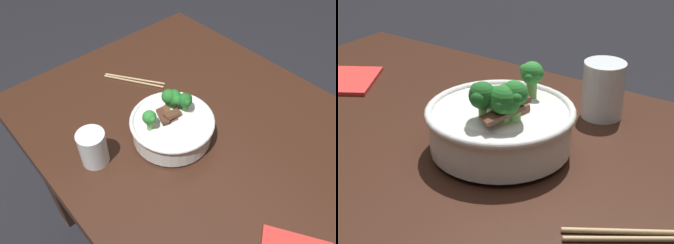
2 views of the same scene
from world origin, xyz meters
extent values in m
cube|color=#381E14|center=(0.00, 0.00, 0.73)|extent=(1.12, 0.84, 0.06)
cube|color=#381E14|center=(0.48, -0.34, 0.35)|extent=(0.09, 0.09, 0.70)
cylinder|color=white|center=(-0.05, -0.09, 0.76)|extent=(0.09, 0.09, 0.01)
cylinder|color=white|center=(-0.05, -0.09, 0.80)|extent=(0.22, 0.22, 0.06)
torus|color=white|center=(-0.05, -0.09, 0.83)|extent=(0.23, 0.23, 0.01)
ellipsoid|color=white|center=(-0.05, -0.09, 0.81)|extent=(0.18, 0.18, 0.06)
cube|color=#563323|center=(-0.05, -0.09, 0.85)|extent=(0.02, 0.05, 0.02)
cube|color=#563323|center=(-0.08, -0.04, 0.85)|extent=(0.05, 0.07, 0.02)
cube|color=#4C2B1E|center=(-0.06, -0.11, 0.85)|extent=(0.06, 0.04, 0.01)
cube|color=brown|center=(-0.07, -0.09, 0.84)|extent=(0.06, 0.03, 0.02)
cylinder|color=#6BA84C|center=(-0.05, -0.04, 0.84)|extent=(0.01, 0.01, 0.03)
sphere|color=#1E6023|center=(-0.05, -0.04, 0.87)|extent=(0.04, 0.04, 0.04)
sphere|color=#1E6023|center=(-0.04, -0.05, 0.88)|extent=(0.02, 0.02, 0.02)
sphere|color=#1E6023|center=(-0.06, -0.03, 0.87)|extent=(0.02, 0.02, 0.02)
cylinder|color=#6BA84C|center=(-0.07, -0.15, 0.85)|extent=(0.02, 0.02, 0.03)
sphere|color=#2D8433|center=(-0.07, -0.15, 0.87)|extent=(0.04, 0.04, 0.04)
sphere|color=#2D8433|center=(-0.05, -0.15, 0.87)|extent=(0.02, 0.02, 0.02)
sphere|color=#2D8433|center=(-0.07, -0.14, 0.87)|extent=(0.02, 0.02, 0.02)
cylinder|color=#7AB256|center=(-0.08, -0.05, 0.84)|extent=(0.01, 0.01, 0.02)
sphere|color=#237028|center=(-0.08, -0.05, 0.87)|extent=(0.05, 0.05, 0.05)
sphere|color=#237028|center=(-0.07, -0.05, 0.87)|extent=(0.03, 0.03, 0.03)
sphere|color=#237028|center=(-0.09, -0.04, 0.86)|extent=(0.02, 0.02, 0.02)
cylinder|color=#5B9947|center=(-0.09, -0.06, 0.85)|extent=(0.02, 0.02, 0.03)
sphere|color=#237028|center=(-0.09, -0.06, 0.87)|extent=(0.04, 0.04, 0.04)
sphere|color=#237028|center=(-0.08, -0.06, 0.87)|extent=(0.02, 0.02, 0.02)
sphere|color=#237028|center=(-0.10, -0.05, 0.87)|extent=(0.02, 0.02, 0.02)
cylinder|color=white|center=(-0.13, -0.29, 0.76)|extent=(0.07, 0.07, 0.00)
cylinder|color=white|center=(-0.13, -0.29, 0.81)|extent=(0.07, 0.07, 0.10)
cylinder|color=silver|center=(-0.13, -0.29, 0.78)|extent=(0.06, 0.06, 0.04)
cylinder|color=tan|center=(-0.32, -0.01, 0.76)|extent=(0.18, 0.12, 0.01)
cylinder|color=tan|center=(-0.32, -0.02, 0.76)|extent=(0.18, 0.12, 0.01)
cube|color=red|center=(0.38, -0.13, 0.76)|extent=(0.20, 0.20, 0.01)
camera|label=1|loc=(0.39, -0.49, 1.45)|focal=34.76mm
camera|label=2|loc=(-0.47, 0.51, 1.18)|focal=57.27mm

